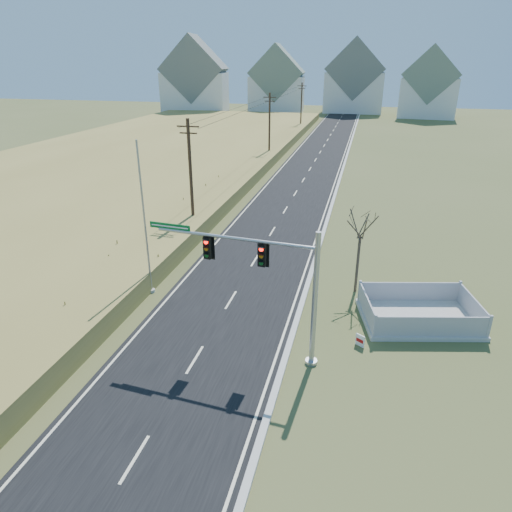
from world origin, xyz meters
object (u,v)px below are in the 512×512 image
at_px(traffic_signal_mast, 275,279).
at_px(fence_enclosure, 418,316).
at_px(open_sign, 360,340).
at_px(bare_tree, 361,223).
at_px(flagpole, 146,236).

height_order(traffic_signal_mast, fence_enclosure, traffic_signal_mast).
bearing_deg(fence_enclosure, open_sign, -146.17).
xyz_separation_m(traffic_signal_mast, fence_enclosure, (7.00, 5.01, -3.82)).
xyz_separation_m(open_sign, bare_tree, (-0.46, 5.89, 4.09)).
bearing_deg(traffic_signal_mast, fence_enclosure, 40.81).
bearing_deg(flagpole, fence_enclosure, 1.22).
relative_size(fence_enclosure, open_sign, 10.73).
relative_size(traffic_signal_mast, bare_tree, 1.50).
height_order(traffic_signal_mast, bare_tree, traffic_signal_mast).
xyz_separation_m(fence_enclosure, open_sign, (-3.01, -3.22, 0.06)).
bearing_deg(traffic_signal_mast, bare_tree, 70.59).
height_order(fence_enclosure, open_sign, fence_enclosure).
bearing_deg(bare_tree, open_sign, -85.50).
height_order(traffic_signal_mast, flagpole, flagpole).
xyz_separation_m(fence_enclosure, flagpole, (-15.59, -0.33, 3.39)).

